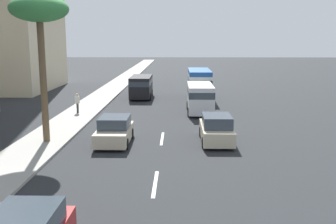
{
  "coord_description": "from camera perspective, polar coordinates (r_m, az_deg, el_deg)",
  "views": [
    {
      "loc": [
        -2.19,
        -0.96,
        6.28
      ],
      "look_at": [
        19.8,
        -0.43,
        2.14
      ],
      "focal_mm": 42.02,
      "sensor_mm": 36.0,
      "label": 1
    }
  ],
  "objects": [
    {
      "name": "palm_tree",
      "position": [
        24.27,
        -18.17,
        13.44
      ],
      "size": [
        3.36,
        3.36,
        8.54
      ],
      "color": "brown",
      "rests_on": "sidewalk_right"
    },
    {
      "name": "sidewalk_right",
      "position": [
        35.22,
        -12.07,
        0.27
      ],
      "size": [
        162.0,
        3.09,
        0.15
      ],
      "primitive_type": "cube",
      "color": "#9E9B93",
      "rests_on": "ground_plane"
    },
    {
      "name": "van_second",
      "position": [
        33.57,
        4.68,
        2.25
      ],
      "size": [
        5.36,
        2.2,
        2.43
      ],
      "color": "silver",
      "rests_on": "ground_plane"
    },
    {
      "name": "pedestrian_mid_block",
      "position": [
        33.54,
        -13.01,
        1.4
      ],
      "size": [
        0.3,
        0.34,
        1.63
      ],
      "rotation": [
        0.0,
        0.0,
        1.45
      ],
      "color": "#333338",
      "rests_on": "sidewalk_right"
    },
    {
      "name": "car_third",
      "position": [
        24.18,
        7.03,
        -2.51
      ],
      "size": [
        4.36,
        1.91,
        1.72
      ],
      "color": "beige",
      "rests_on": "ground_plane"
    },
    {
      "name": "ground_plane",
      "position": [
        34.28,
        -0.24,
        0.1
      ],
      "size": [
        198.0,
        198.0,
        0.0
      ],
      "primitive_type": "plane",
      "color": "#26282B"
    },
    {
      "name": "lane_stripe_far",
      "position": [
        25.01,
        -0.86,
        -3.88
      ],
      "size": [
        3.2,
        0.16,
        0.01
      ],
      "primitive_type": "cube",
      "color": "silver",
      "rests_on": "ground_plane"
    },
    {
      "name": "van_fifth",
      "position": [
        41.95,
        -3.9,
        3.86
      ],
      "size": [
        5.33,
        2.22,
        2.32
      ],
      "rotation": [
        0.0,
        0.0,
        3.14
      ],
      "color": "black",
      "rests_on": "ground_plane"
    },
    {
      "name": "lane_stripe_mid",
      "position": [
        17.5,
        -1.87,
        -10.36
      ],
      "size": [
        3.2,
        0.16,
        0.01
      ],
      "primitive_type": "cube",
      "color": "silver",
      "rests_on": "ground_plane"
    },
    {
      "name": "car_sixth",
      "position": [
        24.0,
        -7.77,
        -2.73
      ],
      "size": [
        4.13,
        1.96,
        1.62
      ],
      "rotation": [
        0.0,
        0.0,
        3.14
      ],
      "color": "beige",
      "rests_on": "ground_plane"
    },
    {
      "name": "minibus_fourth",
      "position": [
        41.01,
        4.54,
        4.19
      ],
      "size": [
        6.48,
        2.34,
        3.08
      ],
      "color": "silver",
      "rests_on": "ground_plane"
    }
  ]
}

